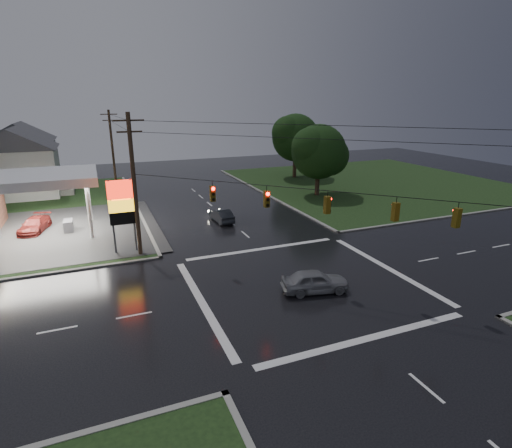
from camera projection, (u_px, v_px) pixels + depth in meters
name	position (u px, v px, depth m)	size (l,w,h in m)	color
ground	(303.00, 283.00, 26.89)	(120.00, 120.00, 0.00)	black
grass_ne	(373.00, 182.00, 59.21)	(36.00, 36.00, 0.08)	black
pylon_sign	(122.00, 204.00, 31.17)	(2.00, 0.35, 6.00)	#59595E
utility_pole_nw	(134.00, 184.00, 30.14)	(2.20, 0.32, 11.00)	#382619
utility_pole_n	(112.00, 147.00, 55.38)	(2.20, 0.32, 10.50)	#382619
traffic_signals	(307.00, 189.00, 24.93)	(26.87, 26.87, 1.47)	black
house_near	(18.00, 162.00, 49.81)	(11.05, 8.48, 8.60)	silver
house_far	(22.00, 151.00, 60.04)	(11.05, 8.48, 8.60)	silver
tree_ne_near	(320.00, 152.00, 49.75)	(7.99, 6.80, 8.98)	black
tree_ne_far	(296.00, 138.00, 61.24)	(8.46, 7.20, 9.80)	black
car_north	(221.00, 215.00, 40.25)	(1.40, 4.02, 1.33)	black
car_crossing	(315.00, 281.00, 25.54)	(1.73, 4.30, 1.47)	gray
car_pump	(35.00, 225.00, 37.15)	(1.88, 4.62, 1.34)	maroon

